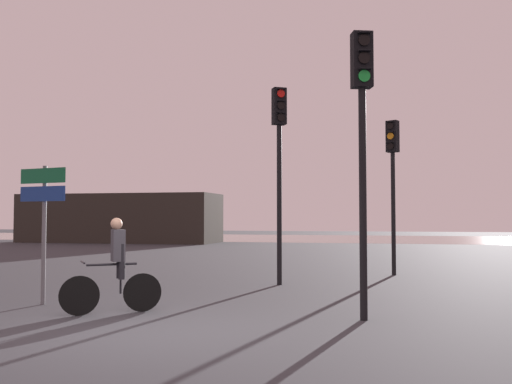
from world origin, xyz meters
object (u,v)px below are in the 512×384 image
Objects in this scene: distant_building at (120,218)px; traffic_light_near_right at (362,120)px; traffic_light_far_right at (393,167)px; cyclist at (116,265)px; traffic_light_center at (279,148)px; direction_sign_post at (43,208)px.

traffic_light_near_right is (16.94, -25.10, 1.63)m from distant_building.
traffic_light_far_right is (0.49, 7.37, -0.15)m from traffic_light_near_right.
cyclist is at bearing -14.67° from traffic_light_near_right.
distant_building is at bearing -84.98° from traffic_light_center.
traffic_light_near_right reaches higher than direction_sign_post.
traffic_light_far_right is 9.67m from direction_sign_post.
traffic_light_near_right is 7.39m from traffic_light_far_right.
cyclist is (-1.93, -4.68, -2.49)m from traffic_light_center.
traffic_light_center is 5.75m from direction_sign_post.
distant_building is at bearing -54.24° from direction_sign_post.
cyclist is (-4.62, -7.69, -2.23)m from traffic_light_far_right.
traffic_light_near_right is 1.78× the size of direction_sign_post.
traffic_light_center reaches higher than distant_building.
direction_sign_post is at bearing 73.29° from traffic_light_far_right.
cyclist is at bearing 37.26° from traffic_light_center.
traffic_light_near_right is 6.10m from direction_sign_post.
traffic_light_far_right is at bearing -45.49° from distant_building.
distant_building is 8.02× the size of cyclist.
direction_sign_post is at bearing -21.47° from traffic_light_near_right.
distant_building is 25.50m from traffic_light_center.
distant_building is at bearing -75.08° from traffic_light_near_right.
cyclist is (-4.14, -0.32, -2.38)m from traffic_light_near_right.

